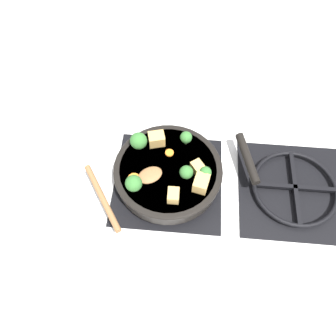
# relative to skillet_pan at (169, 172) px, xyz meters

# --- Properties ---
(ground_plane) EXTENTS (2.40, 2.40, 0.00)m
(ground_plane) POSITION_rel_skillet_pan_xyz_m (0.00, -0.00, -0.05)
(ground_plane) COLOR white
(front_burner_grate) EXTENTS (0.31, 0.31, 0.03)m
(front_burner_grate) POSITION_rel_skillet_pan_xyz_m (0.00, -0.00, -0.04)
(front_burner_grate) COLOR black
(front_burner_grate) RESTS_ON ground_plane
(rear_burner_grate) EXTENTS (0.31, 0.31, 0.03)m
(rear_burner_grate) POSITION_rel_skillet_pan_xyz_m (0.00, 0.36, -0.04)
(rear_burner_grate) COLOR black
(rear_burner_grate) RESTS_ON ground_plane
(skillet_pan) EXTENTS (0.30, 0.40, 0.05)m
(skillet_pan) POSITION_rel_skillet_pan_xyz_m (0.00, 0.00, 0.00)
(skillet_pan) COLOR black
(skillet_pan) RESTS_ON front_burner_grate
(wooden_spoon) EXTENTS (0.21, 0.22, 0.02)m
(wooden_spoon) POSITION_rel_skillet_pan_xyz_m (0.07, -0.11, 0.03)
(wooden_spoon) COLOR olive
(wooden_spoon) RESTS_ON skillet_pan
(tofu_cube_center_large) EXTENTS (0.05, 0.05, 0.04)m
(tofu_cube_center_large) POSITION_rel_skillet_pan_xyz_m (-0.08, -0.04, 0.04)
(tofu_cube_center_large) COLOR tan
(tofu_cube_center_large) RESTS_ON skillet_pan
(tofu_cube_near_handle) EXTENTS (0.04, 0.03, 0.03)m
(tofu_cube_near_handle) POSITION_rel_skillet_pan_xyz_m (0.09, 0.02, 0.04)
(tofu_cube_near_handle) COLOR tan
(tofu_cube_near_handle) RESTS_ON skillet_pan
(tofu_cube_east_chunk) EXTENTS (0.05, 0.05, 0.04)m
(tofu_cube_east_chunk) POSITION_rel_skillet_pan_xyz_m (0.05, 0.09, 0.04)
(tofu_cube_east_chunk) COLOR tan
(tofu_cube_east_chunk) RESTS_ON skillet_pan
(tofu_cube_west_chunk) EXTENTS (0.05, 0.04, 0.03)m
(tofu_cube_west_chunk) POSITION_rel_skillet_pan_xyz_m (-0.00, 0.08, 0.04)
(tofu_cube_west_chunk) COLOR tan
(tofu_cube_west_chunk) RESTS_ON skillet_pan
(broccoli_floret_near_spoon) EXTENTS (0.04, 0.04, 0.04)m
(broccoli_floret_near_spoon) POSITION_rel_skillet_pan_xyz_m (0.02, 0.05, 0.05)
(broccoli_floret_near_spoon) COLOR #709956
(broccoli_floret_near_spoon) RESTS_ON skillet_pan
(broccoli_floret_center_top) EXTENTS (0.03, 0.03, 0.04)m
(broccoli_floret_center_top) POSITION_rel_skillet_pan_xyz_m (-0.09, 0.04, 0.05)
(broccoli_floret_center_top) COLOR #709956
(broccoli_floret_center_top) RESTS_ON skillet_pan
(broccoli_floret_east_rim) EXTENTS (0.04, 0.04, 0.05)m
(broccoli_floret_east_rim) POSITION_rel_skillet_pan_xyz_m (0.07, -0.08, 0.05)
(broccoli_floret_east_rim) COLOR #709956
(broccoli_floret_east_rim) RESTS_ON skillet_pan
(broccoli_floret_west_rim) EXTENTS (0.03, 0.03, 0.04)m
(broccoli_floret_west_rim) POSITION_rel_skillet_pan_xyz_m (0.02, 0.10, 0.04)
(broccoli_floret_west_rim) COLOR #709956
(broccoli_floret_west_rim) RESTS_ON skillet_pan
(broccoli_floret_north_edge) EXTENTS (0.05, 0.05, 0.05)m
(broccoli_floret_north_edge) POSITION_rel_skillet_pan_xyz_m (-0.06, -0.09, 0.05)
(broccoli_floret_north_edge) COLOR #709956
(broccoli_floret_north_edge) RESTS_ON skillet_pan
(carrot_slice_orange_thin) EXTENTS (0.03, 0.03, 0.01)m
(carrot_slice_orange_thin) POSITION_rel_skillet_pan_xyz_m (0.04, -0.09, 0.02)
(carrot_slice_orange_thin) COLOR orange
(carrot_slice_orange_thin) RESTS_ON skillet_pan
(carrot_slice_near_center) EXTENTS (0.02, 0.02, 0.01)m
(carrot_slice_near_center) POSITION_rel_skillet_pan_xyz_m (-0.05, 0.00, 0.02)
(carrot_slice_near_center) COLOR orange
(carrot_slice_near_center) RESTS_ON skillet_pan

